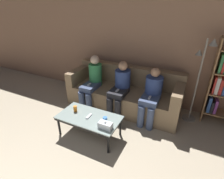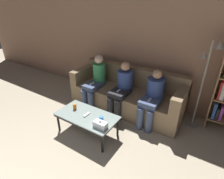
% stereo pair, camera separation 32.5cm
% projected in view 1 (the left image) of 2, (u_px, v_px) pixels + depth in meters
% --- Properties ---
extents(wall_back, '(12.00, 0.06, 2.60)m').
position_uv_depth(wall_back, '(134.00, 45.00, 3.89)').
color(wall_back, '#9E755B').
rests_on(wall_back, ground_plane).
extents(couch, '(2.45, 0.88, 0.89)m').
position_uv_depth(couch, '(124.00, 93.00, 3.92)').
color(couch, '#897051').
rests_on(couch, ground_plane).
extents(coffee_table, '(1.09, 0.57, 0.39)m').
position_uv_depth(coffee_table, '(89.00, 119.00, 3.04)').
color(coffee_table, '#8C9E99').
rests_on(coffee_table, ground_plane).
extents(cup_near_left, '(0.07, 0.07, 0.10)m').
position_uv_depth(cup_near_left, '(105.00, 120.00, 2.86)').
color(cup_near_left, '#3372BF').
rests_on(cup_near_left, coffee_table).
extents(cup_near_right, '(0.06, 0.06, 0.11)m').
position_uv_depth(cup_near_right, '(75.00, 109.00, 3.15)').
color(cup_near_right, orange).
rests_on(cup_near_right, coffee_table).
extents(tissue_box, '(0.22, 0.12, 0.13)m').
position_uv_depth(tissue_box, '(105.00, 125.00, 2.73)').
color(tissue_box, silver).
rests_on(tissue_box, coffee_table).
extents(game_remote, '(0.04, 0.15, 0.02)m').
position_uv_depth(game_remote, '(89.00, 116.00, 3.01)').
color(game_remote, white).
rests_on(game_remote, coffee_table).
extents(standing_lamp, '(0.31, 0.26, 1.64)m').
position_uv_depth(standing_lamp, '(200.00, 74.00, 3.17)').
color(standing_lamp, gray).
rests_on(standing_lamp, ground_plane).
extents(seated_person_left_end, '(0.31, 0.68, 1.14)m').
position_uv_depth(seated_person_left_end, '(93.00, 81.00, 3.86)').
color(seated_person_left_end, '#47567A').
rests_on(seated_person_left_end, ground_plane).
extents(seated_person_mid_left, '(0.32, 0.66, 1.10)m').
position_uv_depth(seated_person_mid_left, '(120.00, 86.00, 3.62)').
color(seated_person_mid_left, '#28282D').
rests_on(seated_person_mid_left, ground_plane).
extents(seated_person_mid_right, '(0.33, 0.67, 1.07)m').
position_uv_depth(seated_person_mid_right, '(152.00, 94.00, 3.36)').
color(seated_person_mid_right, '#47567A').
rests_on(seated_person_mid_right, ground_plane).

